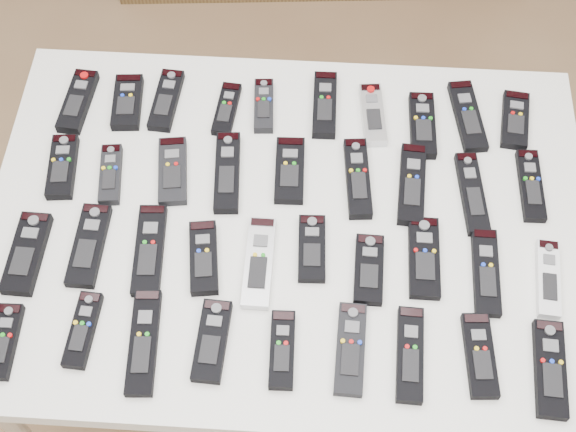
# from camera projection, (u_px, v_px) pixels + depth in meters

# --- Properties ---
(ground) EXTENTS (4.00, 4.00, 0.00)m
(ground) POSITION_uv_depth(u_px,v_px,m) (336.00, 408.00, 2.25)
(ground) COLOR #886345
(ground) RESTS_ON ground
(table) EXTENTS (1.25, 0.88, 0.78)m
(table) POSITION_uv_depth(u_px,v_px,m) (288.00, 235.00, 1.70)
(table) COLOR white
(table) RESTS_ON ground
(remote_0) EXTENTS (0.07, 0.17, 0.02)m
(remote_0) POSITION_uv_depth(u_px,v_px,m) (78.00, 101.00, 1.80)
(remote_0) COLOR black
(remote_0) RESTS_ON table
(remote_1) EXTENTS (0.07, 0.15, 0.02)m
(remote_1) POSITION_uv_depth(u_px,v_px,m) (127.00, 102.00, 1.80)
(remote_1) COLOR black
(remote_1) RESTS_ON table
(remote_2) EXTENTS (0.06, 0.17, 0.02)m
(remote_2) POSITION_uv_depth(u_px,v_px,m) (166.00, 100.00, 1.81)
(remote_2) COLOR black
(remote_2) RESTS_ON table
(remote_3) EXTENTS (0.06, 0.14, 0.02)m
(remote_3) POSITION_uv_depth(u_px,v_px,m) (227.00, 109.00, 1.79)
(remote_3) COLOR black
(remote_3) RESTS_ON table
(remote_4) EXTENTS (0.05, 0.14, 0.02)m
(remote_4) POSITION_uv_depth(u_px,v_px,m) (264.00, 106.00, 1.80)
(remote_4) COLOR black
(remote_4) RESTS_ON table
(remote_5) EXTENTS (0.05, 0.18, 0.02)m
(remote_5) POSITION_uv_depth(u_px,v_px,m) (325.00, 105.00, 1.80)
(remote_5) COLOR black
(remote_5) RESTS_ON table
(remote_6) EXTENTS (0.06, 0.17, 0.02)m
(remote_6) POSITION_uv_depth(u_px,v_px,m) (373.00, 115.00, 1.78)
(remote_6) COLOR #B7B7BC
(remote_6) RESTS_ON table
(remote_7) EXTENTS (0.06, 0.17, 0.02)m
(remote_7) POSITION_uv_depth(u_px,v_px,m) (422.00, 125.00, 1.77)
(remote_7) COLOR black
(remote_7) RESTS_ON table
(remote_8) EXTENTS (0.08, 0.19, 0.02)m
(remote_8) POSITION_uv_depth(u_px,v_px,m) (467.00, 116.00, 1.78)
(remote_8) COLOR black
(remote_8) RESTS_ON table
(remote_9) EXTENTS (0.07, 0.16, 0.02)m
(remote_9) POSITION_uv_depth(u_px,v_px,m) (515.00, 120.00, 1.78)
(remote_9) COLOR black
(remote_9) RESTS_ON table
(remote_10) EXTENTS (0.07, 0.16, 0.02)m
(remote_10) POSITION_uv_depth(u_px,v_px,m) (62.00, 167.00, 1.71)
(remote_10) COLOR black
(remote_10) RESTS_ON table
(remote_11) EXTENTS (0.06, 0.15, 0.02)m
(remote_11) POSITION_uv_depth(u_px,v_px,m) (111.00, 175.00, 1.70)
(remote_11) COLOR black
(remote_11) RESTS_ON table
(remote_12) EXTENTS (0.08, 0.17, 0.02)m
(remote_12) POSITION_uv_depth(u_px,v_px,m) (173.00, 171.00, 1.71)
(remote_12) COLOR black
(remote_12) RESTS_ON table
(remote_13) EXTENTS (0.06, 0.20, 0.02)m
(remote_13) POSITION_uv_depth(u_px,v_px,m) (227.00, 172.00, 1.70)
(remote_13) COLOR black
(remote_13) RESTS_ON table
(remote_14) EXTENTS (0.07, 0.16, 0.02)m
(remote_14) POSITION_uv_depth(u_px,v_px,m) (290.00, 170.00, 1.71)
(remote_14) COLOR black
(remote_14) RESTS_ON table
(remote_15) EXTENTS (0.06, 0.20, 0.02)m
(remote_15) POSITION_uv_depth(u_px,v_px,m) (358.00, 178.00, 1.69)
(remote_15) COLOR black
(remote_15) RESTS_ON table
(remote_16) EXTENTS (0.06, 0.20, 0.02)m
(remote_16) POSITION_uv_depth(u_px,v_px,m) (412.00, 184.00, 1.69)
(remote_16) COLOR black
(remote_16) RESTS_ON table
(remote_17) EXTENTS (0.06, 0.20, 0.02)m
(remote_17) POSITION_uv_depth(u_px,v_px,m) (472.00, 193.00, 1.68)
(remote_17) COLOR black
(remote_17) RESTS_ON table
(remote_18) EXTENTS (0.05, 0.17, 0.02)m
(remote_18) POSITION_uv_depth(u_px,v_px,m) (531.00, 186.00, 1.69)
(remote_18) COLOR black
(remote_18) RESTS_ON table
(remote_19) EXTENTS (0.07, 0.18, 0.02)m
(remote_19) POSITION_uv_depth(u_px,v_px,m) (27.00, 253.00, 1.60)
(remote_19) COLOR black
(remote_19) RESTS_ON table
(remote_20) EXTENTS (0.06, 0.19, 0.02)m
(remote_20) POSITION_uv_depth(u_px,v_px,m) (89.00, 245.00, 1.61)
(remote_20) COLOR black
(remote_20) RESTS_ON table
(remote_21) EXTENTS (0.07, 0.20, 0.02)m
(remote_21) POSITION_uv_depth(u_px,v_px,m) (149.00, 250.00, 1.61)
(remote_21) COLOR black
(remote_21) RESTS_ON table
(remote_22) EXTENTS (0.08, 0.16, 0.02)m
(remote_22) POSITION_uv_depth(u_px,v_px,m) (204.00, 258.00, 1.59)
(remote_22) COLOR black
(remote_22) RESTS_ON table
(remote_23) EXTENTS (0.06, 0.20, 0.02)m
(remote_23) POSITION_uv_depth(u_px,v_px,m) (259.00, 262.00, 1.59)
(remote_23) COLOR #B7B7BC
(remote_23) RESTS_ON table
(remote_24) EXTENTS (0.06, 0.15, 0.02)m
(remote_24) POSITION_uv_depth(u_px,v_px,m) (312.00, 249.00, 1.61)
(remote_24) COLOR black
(remote_24) RESTS_ON table
(remote_25) EXTENTS (0.06, 0.15, 0.02)m
(remote_25) POSITION_uv_depth(u_px,v_px,m) (369.00, 269.00, 1.58)
(remote_25) COLOR black
(remote_25) RESTS_ON table
(remote_26) EXTENTS (0.06, 0.18, 0.02)m
(remote_26) POSITION_uv_depth(u_px,v_px,m) (424.00, 258.00, 1.60)
(remote_26) COLOR black
(remote_26) RESTS_ON table
(remote_27) EXTENTS (0.05, 0.19, 0.02)m
(remote_27) POSITION_uv_depth(u_px,v_px,m) (486.00, 272.00, 1.58)
(remote_27) COLOR black
(remote_27) RESTS_ON table
(remote_28) EXTENTS (0.06, 0.17, 0.02)m
(remote_28) POSITION_uv_depth(u_px,v_px,m) (548.00, 279.00, 1.57)
(remote_28) COLOR silver
(remote_28) RESTS_ON table
(remote_29) EXTENTS (0.05, 0.15, 0.02)m
(remote_29) POSITION_uv_depth(u_px,v_px,m) (4.00, 341.00, 1.50)
(remote_29) COLOR black
(remote_29) RESTS_ON table
(remote_30) EXTENTS (0.05, 0.15, 0.02)m
(remote_30) POSITION_uv_depth(u_px,v_px,m) (83.00, 330.00, 1.52)
(remote_30) COLOR black
(remote_30) RESTS_ON table
(remote_31) EXTENTS (0.06, 0.21, 0.02)m
(remote_31) POSITION_uv_depth(u_px,v_px,m) (144.00, 342.00, 1.50)
(remote_31) COLOR black
(remote_31) RESTS_ON table
(remote_32) EXTENTS (0.06, 0.16, 0.02)m
(remote_32) POSITION_uv_depth(u_px,v_px,m) (212.00, 341.00, 1.50)
(remote_32) COLOR black
(remote_32) RESTS_ON table
(remote_33) EXTENTS (0.05, 0.15, 0.02)m
(remote_33) POSITION_uv_depth(u_px,v_px,m) (282.00, 350.00, 1.49)
(remote_33) COLOR black
(remote_33) RESTS_ON table
(remote_34) EXTENTS (0.06, 0.18, 0.02)m
(remote_34) POSITION_uv_depth(u_px,v_px,m) (350.00, 349.00, 1.50)
(remote_34) COLOR black
(remote_34) RESTS_ON table
(remote_35) EXTENTS (0.05, 0.19, 0.02)m
(remote_35) POSITION_uv_depth(u_px,v_px,m) (410.00, 355.00, 1.49)
(remote_35) COLOR black
(remote_35) RESTS_ON table
(remote_36) EXTENTS (0.06, 0.17, 0.02)m
(remote_36) POSITION_uv_depth(u_px,v_px,m) (480.00, 355.00, 1.49)
(remote_36) COLOR black
(remote_36) RESTS_ON table
(remote_37) EXTENTS (0.06, 0.19, 0.02)m
(remote_37) POSITION_uv_depth(u_px,v_px,m) (550.00, 369.00, 1.47)
(remote_37) COLOR black
(remote_37) RESTS_ON table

